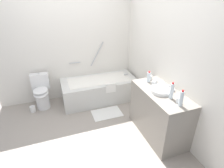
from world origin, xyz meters
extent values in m
plane|color=#9E9389|center=(0.00, 0.00, 0.00)|extent=(3.86, 3.86, 0.00)
cube|color=silver|center=(0.00, 1.44, 1.17)|extent=(3.26, 0.10, 2.34)
cube|color=silver|center=(1.48, 0.00, 1.17)|extent=(0.10, 3.17, 2.34)
cube|color=silver|center=(0.53, 1.00, 0.25)|extent=(1.69, 0.78, 0.50)
cube|color=white|center=(0.53, 1.00, 0.46)|extent=(1.39, 0.56, 0.09)
cylinder|color=#B1B1B6|center=(1.19, 1.00, 0.54)|extent=(0.09, 0.03, 0.03)
cylinder|color=#B1B1B6|center=(0.60, 1.36, 1.00)|extent=(0.34, 0.03, 0.56)
cylinder|color=#B1B1B6|center=(0.07, 1.36, 0.85)|extent=(0.25, 0.03, 0.03)
cube|color=white|center=(0.68, 0.62, 0.45)|extent=(0.22, 0.03, 0.20)
cylinder|color=white|center=(-0.74, 1.06, 0.19)|extent=(0.27, 0.27, 0.38)
ellipsoid|color=white|center=(-0.74, 1.01, 0.38)|extent=(0.32, 0.41, 0.13)
ellipsoid|color=white|center=(-0.74, 1.01, 0.46)|extent=(0.31, 0.39, 0.02)
cube|color=white|center=(-0.73, 1.24, 0.56)|extent=(0.38, 0.16, 0.35)
cylinder|color=#A4A4A9|center=(-0.73, 1.24, 0.74)|extent=(0.03, 0.03, 0.01)
cube|color=gray|center=(1.16, -0.47, 0.42)|extent=(0.53, 1.13, 0.84)
cylinder|color=white|center=(1.14, -0.47, 0.87)|extent=(0.33, 0.33, 0.06)
cylinder|color=#AFAFB4|center=(1.35, -0.47, 0.88)|extent=(0.02, 0.02, 0.07)
cylinder|color=#AFAFB4|center=(1.31, -0.47, 0.92)|extent=(0.08, 0.02, 0.02)
cylinder|color=#AFAFB4|center=(1.35, -0.53, 0.86)|extent=(0.03, 0.03, 0.04)
cylinder|color=#AFAFB4|center=(1.35, -0.41, 0.86)|extent=(0.03, 0.03, 0.04)
cylinder|color=silver|center=(1.17, -0.90, 0.95)|extent=(0.06, 0.06, 0.22)
cylinder|color=red|center=(1.17, -0.90, 1.08)|extent=(0.03, 0.03, 0.02)
cylinder|color=silver|center=(1.15, -0.07, 0.93)|extent=(0.07, 0.07, 0.18)
cylinder|color=red|center=(1.15, -0.07, 1.03)|extent=(0.04, 0.04, 0.02)
cylinder|color=silver|center=(1.17, -0.68, 0.96)|extent=(0.06, 0.06, 0.24)
cylinder|color=red|center=(1.17, -0.68, 1.09)|extent=(0.03, 0.03, 0.02)
cylinder|color=white|center=(1.21, -0.20, 0.89)|extent=(0.07, 0.07, 0.09)
cylinder|color=white|center=(1.20, -0.82, 0.88)|extent=(0.07, 0.07, 0.08)
cylinder|color=white|center=(1.23, 0.00, 0.88)|extent=(0.07, 0.07, 0.08)
cylinder|color=white|center=(1.14, -0.25, 0.89)|extent=(0.06, 0.06, 0.09)
cube|color=white|center=(0.51, 0.37, 0.01)|extent=(0.61, 0.40, 0.01)
cylinder|color=white|center=(-0.96, 0.97, 0.07)|extent=(0.11, 0.11, 0.13)
camera|label=1|loc=(-0.41, -2.49, 2.20)|focal=27.97mm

